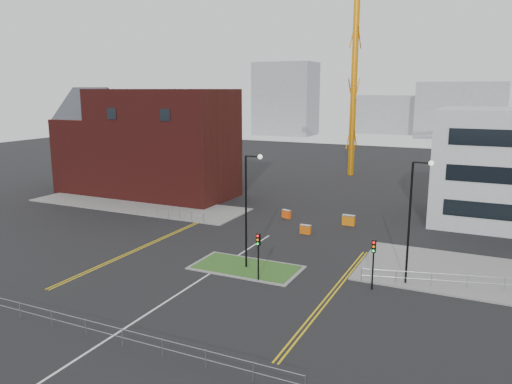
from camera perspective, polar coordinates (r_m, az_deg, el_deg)
ground at (r=34.77m, az=-10.19°, el=-12.21°), size 200.00×200.00×0.00m
pavement_left at (r=63.04m, az=-13.46°, el=-1.40°), size 28.00×8.00×0.12m
island_kerb at (r=40.14m, az=-1.13°, el=-8.64°), size 8.60×4.60×0.08m
grass_island at (r=40.14m, az=-1.13°, el=-8.61°), size 8.00×4.00×0.12m
brick_building at (r=68.40m, az=-12.54°, el=5.42°), size 24.20×10.07×14.24m
tower_crane at (r=84.02m, az=15.71°, el=18.66°), size 51.98×12.33×35.79m
streetlamp_island at (r=38.51m, az=-0.87°, el=-1.17°), size 1.46×0.36×9.18m
streetlamp_right_near at (r=36.98m, az=17.51°, el=-2.26°), size 1.46×0.36×9.18m
traffic_light_island at (r=36.77m, az=0.26°, el=-6.39°), size 0.28×0.33×3.65m
traffic_light_right at (r=36.19m, az=13.28°, el=-7.02°), size 0.28×0.33×3.65m
railing_front at (r=30.26m, az=-17.05°, el=-14.71°), size 24.05×0.05×1.10m
railing_left at (r=54.52m, az=-8.71°, el=-2.51°), size 6.05×0.05×1.10m
railing_right at (r=39.49m, az=26.57°, el=-9.13°), size 19.05×5.05×1.10m
centre_line at (r=36.27m, az=-8.33°, el=-11.10°), size 0.15×30.00×0.01m
yellow_left_a at (r=47.35m, az=-12.09°, el=-5.75°), size 0.12×24.00×0.01m
yellow_left_b at (r=47.18m, az=-11.79°, el=-5.80°), size 0.12×24.00×0.01m
yellow_right_a at (r=35.86m, az=8.41°, el=-11.38°), size 0.12×20.00×0.01m
yellow_right_b at (r=35.78m, az=8.88°, el=-11.45°), size 0.12×20.00×0.01m
skyline_a at (r=157.14m, az=3.42°, el=10.57°), size 18.00×12.00×22.00m
skyline_b at (r=156.05m, az=22.35°, el=8.62°), size 24.00×12.00×16.00m
skyline_d at (r=168.03m, az=16.32°, el=8.49°), size 30.00×12.00×12.00m
barrier_left at (r=55.16m, az=3.49°, el=-2.48°), size 1.16×0.76×0.93m
barrier_mid at (r=49.36m, az=5.68°, el=-4.23°), size 1.10×0.40×0.92m
barrier_right at (r=53.02m, az=10.54°, el=-3.13°), size 1.32×0.45×1.11m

